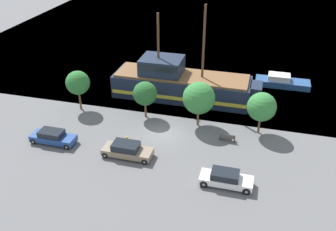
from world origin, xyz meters
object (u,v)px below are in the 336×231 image
object	(u,v)px
pirate_ship	(180,83)
parked_car_curb_front	(226,179)
parked_car_curb_mid	(53,137)
parked_car_curb_rear	(127,150)
bench_promenade_east	(227,137)
moored_boat_dockside	(282,82)
fire_hydrant	(127,139)

from	to	relation	value
pirate_ship	parked_car_curb_front	world-z (taller)	pirate_ship
pirate_ship	parked_car_curb_mid	xyz separation A→B (m)	(-10.24, -13.65, -1.19)
parked_car_curb_rear	bench_promenade_east	xyz separation A→B (m)	(9.18, 5.24, -0.29)
moored_boat_dockside	fire_hydrant	size ratio (longest dim) A/B	9.35
pirate_ship	moored_boat_dockside	size ratio (longest dim) A/B	2.58
moored_boat_dockside	parked_car_curb_front	bearing A→B (deg)	-101.71
moored_boat_dockside	fire_hydrant	xyz separation A→B (m)	(-15.40, -18.45, -0.18)
moored_boat_dockside	parked_car_curb_rear	xyz separation A→B (m)	(-14.58, -20.71, 0.12)
pirate_ship	moored_boat_dockside	bearing A→B (deg)	28.52
parked_car_curb_front	bench_promenade_east	bearing A→B (deg)	95.79
parked_car_curb_mid	parked_car_curb_rear	world-z (taller)	parked_car_curb_rear
pirate_ship	parked_car_curb_mid	size ratio (longest dim) A/B	3.93
parked_car_curb_mid	fire_hydrant	xyz separation A→B (m)	(7.40, 2.03, -0.29)
moored_boat_dockside	parked_car_curb_front	xyz separation A→B (m)	(-4.67, -22.56, 0.12)
fire_hydrant	bench_promenade_east	distance (m)	10.44
parked_car_curb_front	bench_promenade_east	size ratio (longest dim) A/B	2.92
parked_car_curb_mid	bench_promenade_east	bearing A→B (deg)	16.05
moored_boat_dockside	fire_hydrant	bearing A→B (deg)	-129.85
pirate_ship	bench_promenade_east	xyz separation A→B (m)	(7.17, -8.64, -1.46)
moored_boat_dockside	bench_promenade_east	size ratio (longest dim) A/B	4.49
moored_boat_dockside	parked_car_curb_rear	size ratio (longest dim) A/B	1.46
moored_boat_dockside	parked_car_curb_rear	world-z (taller)	moored_boat_dockside
parked_car_curb_front	moored_boat_dockside	bearing A→B (deg)	78.29
parked_car_curb_front	parked_car_curb_rear	distance (m)	10.07
pirate_ship	moored_boat_dockside	distance (m)	14.36
parked_car_curb_rear	fire_hydrant	world-z (taller)	parked_car_curb_rear
parked_car_curb_rear	bench_promenade_east	distance (m)	10.58
parked_car_curb_front	bench_promenade_east	world-z (taller)	parked_car_curb_front
parked_car_curb_front	fire_hydrant	size ratio (longest dim) A/B	6.08
pirate_ship	bench_promenade_east	world-z (taller)	pirate_ship
parked_car_curb_rear	bench_promenade_east	size ratio (longest dim) A/B	3.09
moored_boat_dockside	parked_car_curb_mid	size ratio (longest dim) A/B	1.52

